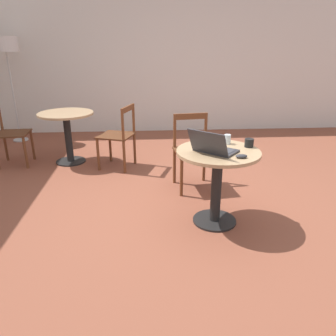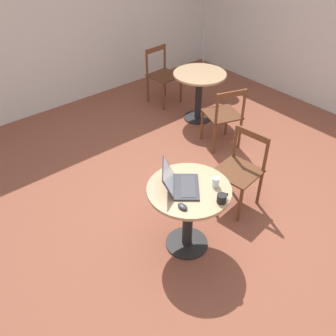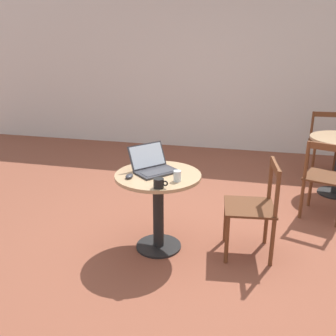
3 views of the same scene
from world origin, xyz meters
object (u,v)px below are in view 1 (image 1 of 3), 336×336
chair_mid_front (119,136)px  mouse (241,156)px  floor_lamp (6,49)px  laptop (213,148)px  chair_mid_back (9,134)px  mug (249,143)px  cafe_table_near (217,170)px  drinking_glass (227,139)px  chair_near_right (193,151)px  cafe_table_mid (67,126)px

chair_mid_front → mouse: 2.15m
floor_lamp → laptop: size_ratio=3.60×
chair_mid_back → mug: 3.33m
cafe_table_near → laptop: bearing=132.7°
mug → drinking_glass: (0.11, 0.18, 0.01)m
chair_mid_front → mug: bearing=-138.1°
floor_lamp → chair_mid_back: bearing=-164.8°
floor_lamp → mug: 4.41m
cafe_table_near → drinking_glass: size_ratio=8.35×
mug → cafe_table_near: bearing=106.6°
chair_near_right → mouse: bearing=-166.6°
floor_lamp → chair_near_right: bearing=-128.3°
cafe_table_near → mouse: bearing=-145.0°
laptop → drinking_glass: size_ratio=5.27×
chair_mid_back → laptop: size_ratio=1.80×
laptop → chair_mid_back: bearing=53.5°
laptop → mug: (0.14, -0.36, -0.01)m
cafe_table_mid → mug: 2.71m
mouse → drinking_glass: size_ratio=1.10×
chair_near_right → drinking_glass: 0.76m
mug → chair_mid_front: bearing=41.9°
chair_mid_back → mug: bearing=-120.7°
cafe_table_near → chair_near_right: size_ratio=0.88×
mouse → drinking_glass: (0.41, 0.02, 0.03)m
chair_near_right → mug: chair_near_right is taller
cafe_table_mid → chair_mid_front: chair_mid_front is taller
chair_near_right → chair_mid_front: (0.72, 0.91, 0.00)m
chair_near_right → chair_mid_back: (0.94, 2.44, 0.00)m
chair_mid_back → drinking_glass: bearing=-120.6°
cafe_table_near → chair_mid_back: size_ratio=0.88×
chair_near_right → laptop: 0.96m
cafe_table_mid → drinking_glass: (-1.63, -1.88, 0.23)m
cafe_table_mid → drinking_glass: bearing=-130.9°
cafe_table_near → chair_near_right: bearing=7.0°
chair_mid_front → drinking_glass: (-1.36, -1.14, 0.33)m
chair_mid_back → mug: size_ratio=7.28×
chair_near_right → laptop: size_ratio=1.80×
cafe_table_near → cafe_table_mid: bearing=43.8°
mug → drinking_glass: 0.21m
laptop → drinking_glass: 0.32m
cafe_table_near → drinking_glass: drinking_glass is taller
chair_mid_back → drinking_glass: size_ratio=9.49×
mouse → chair_near_right: bearing=13.4°
floor_lamp → mug: floor_lamp is taller
cafe_table_mid → chair_near_right: size_ratio=0.88×
chair_mid_front → laptop: 1.91m
cafe_table_mid → cafe_table_near: bearing=-136.2°
cafe_table_near → chair_mid_front: chair_mid_front is taller
chair_mid_back → floor_lamp: floor_lamp is taller
cafe_table_mid → chair_mid_back: (-0.05, 0.79, -0.09)m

